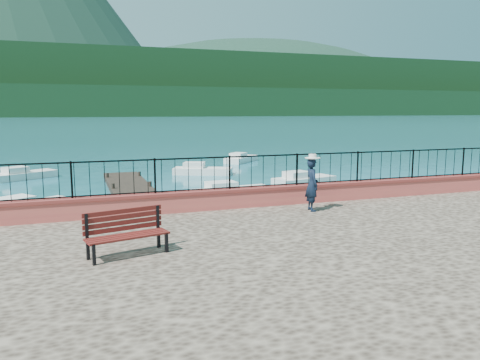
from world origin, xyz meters
TOP-DOWN VIEW (x-y plane):
  - ground at (0.00, 0.00)m, footprint 2000.00×2000.00m
  - parapet at (0.00, 3.70)m, footprint 28.00×0.46m
  - railing at (0.00, 3.70)m, footprint 27.00×0.05m
  - dock at (-2.00, 12.00)m, footprint 2.00×16.00m
  - far_forest at (0.00, 300.00)m, footprint 900.00×60.00m
  - foothills at (0.00, 360.00)m, footprint 900.00×120.00m
  - companion_hill at (220.00, 560.00)m, footprint 448.00×384.00m
  - park_bench at (-3.68, 0.02)m, footprint 1.72×0.92m
  - person at (1.82, 2.55)m, footprint 0.44×0.60m
  - hat at (1.82, 2.55)m, footprint 0.44×0.44m
  - boat_0 at (-6.44, 10.63)m, footprint 3.70×3.23m
  - boat_1 at (2.38, 11.38)m, footprint 3.93×1.64m
  - boat_2 at (7.32, 13.61)m, footprint 3.82×2.09m
  - boat_3 at (-7.47, 21.11)m, footprint 3.73×3.03m
  - boat_4 at (3.12, 19.53)m, footprint 3.92×2.70m
  - boat_5 at (7.87, 25.49)m, footprint 3.53×3.55m

SIDE VIEW (x-z plane):
  - ground at x=0.00m, z-range 0.00..0.00m
  - companion_hill at x=220.00m, z-range -90.00..90.00m
  - dock at x=-2.00m, z-range 0.00..0.30m
  - boat_0 at x=-6.44m, z-range 0.00..0.80m
  - boat_1 at x=2.38m, z-range 0.00..0.80m
  - boat_2 at x=7.32m, z-range 0.00..0.80m
  - boat_3 at x=-7.47m, z-range 0.00..0.80m
  - boat_4 at x=3.12m, z-range 0.00..0.80m
  - boat_5 at x=7.87m, z-range 0.00..0.80m
  - park_bench at x=-3.68m, z-range 1.02..1.94m
  - parapet at x=0.00m, z-range 1.20..1.78m
  - person at x=1.82m, z-range 1.20..2.73m
  - railing at x=0.00m, z-range 1.78..2.73m
  - hat at x=1.82m, z-range 2.73..2.85m
  - far_forest at x=0.00m, z-range 0.00..18.00m
  - foothills at x=0.00m, z-range 0.00..44.00m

